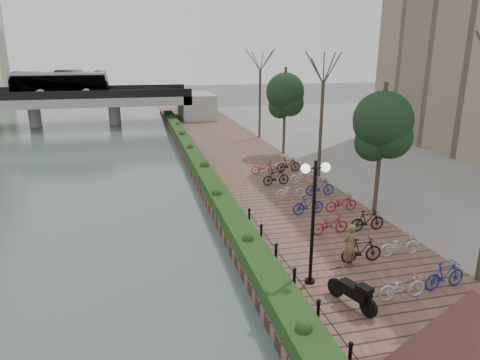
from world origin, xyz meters
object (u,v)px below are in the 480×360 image
object	(u,v)px
granite_monument	(470,356)
lamppost	(314,196)
motorcycle	(352,291)
pedestrian	(350,245)

from	to	relation	value
granite_monument	lamppost	xyz separation A→B (m)	(-0.97, 6.24, 1.64)
motorcycle	granite_monument	bearing A→B (deg)	-106.45
granite_monument	motorcycle	world-z (taller)	granite_monument
granite_monument	pedestrian	size ratio (longest dim) A/B	3.56
granite_monument	lamppost	bearing A→B (deg)	98.85
granite_monument	lamppost	distance (m)	6.52
lamppost	motorcycle	bearing A→B (deg)	-67.67
lamppost	motorcycle	world-z (taller)	lamppost
motorcycle	pedestrian	size ratio (longest dim) A/B	1.01
granite_monument	pedestrian	xyz separation A→B (m)	(0.93, 7.05, -0.74)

